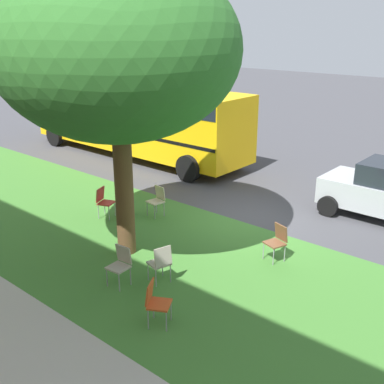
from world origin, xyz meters
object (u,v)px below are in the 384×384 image
street_tree (117,50)px  chair_3 (104,200)px  chair_5 (155,300)px  school_bus (135,114)px  chair_0 (161,261)px  chair_1 (157,199)px  chair_2 (120,263)px  chair_4 (277,240)px

street_tree → chair_3: bearing=-26.7°
chair_5 → school_bus: size_ratio=0.08×
chair_0 → chair_1: same height
street_tree → chair_5: bearing=147.6°
chair_2 → chair_4: (-1.93, -3.13, 0.00)m
chair_0 → chair_3: size_ratio=1.00×
chair_2 → chair_5: (-1.57, 0.54, 0.00)m
street_tree → chair_2: 4.51m
chair_4 → chair_5: bearing=84.4°
chair_4 → chair_2: bearing=58.4°
chair_1 → chair_2: (-2.13, 3.29, 0.00)m
chair_1 → chair_5: bearing=134.0°
chair_5 → chair_2: bearing=-19.1°
chair_1 → chair_5: 5.33m
chair_3 → chair_5: size_ratio=1.00×
chair_5 → school_bus: (9.07, -8.03, 1.24)m
chair_5 → street_tree: bearing=-32.4°
chair_3 → chair_5: 5.51m
street_tree → school_bus: 9.52m
street_tree → chair_3: (2.13, -1.07, -4.23)m
street_tree → chair_1: bearing=-63.9°
street_tree → chair_0: street_tree is taller
chair_1 → chair_2: bearing=122.9°
chair_2 → street_tree: bearing=-46.6°
chair_0 → school_bus: (8.10, -6.89, 1.24)m
chair_3 → chair_2: bearing=145.5°
street_tree → chair_2: size_ratio=7.66×
chair_2 → chair_4: same height
chair_2 → chair_1: bearing=-57.1°
chair_1 → chair_4: (-4.06, 0.15, 0.00)m
chair_4 → chair_5: same height
chair_5 → chair_0: bearing=-49.6°
chair_2 → chair_3: size_ratio=1.00×
street_tree → chair_0: bearing=162.3°
chair_3 → school_bus: bearing=-50.9°
chair_2 → chair_3: (3.21, -2.21, 0.00)m
street_tree → chair_5: 5.26m
chair_3 → chair_4: 5.22m
chair_1 → chair_4: bearing=177.9°
chair_3 → chair_0: bearing=157.1°
street_tree → chair_0: size_ratio=7.66×
chair_0 → street_tree: bearing=-17.7°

